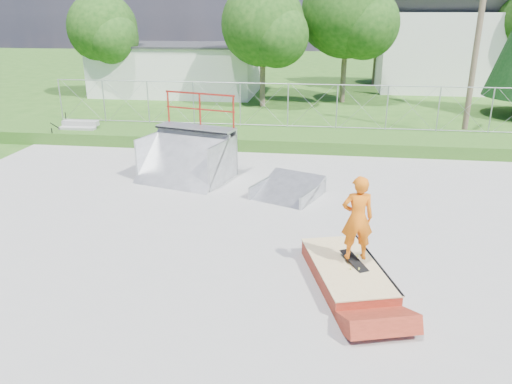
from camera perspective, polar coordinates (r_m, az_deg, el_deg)
ground at (r=11.35m, az=-0.64°, el=-6.51°), size 120.00×120.00×0.00m
concrete_pad at (r=11.34m, az=-0.64°, el=-6.42°), size 20.00×16.00×0.04m
grass_berm at (r=20.19m, az=3.37°, el=6.13°), size 24.00×3.00×0.50m
grind_box at (r=10.15m, az=10.30°, el=-9.07°), size 1.90×2.80×0.38m
quarter_pipe at (r=15.67m, az=-8.24°, el=5.88°), size 3.11×2.84×2.61m
flat_bank_ramp at (r=14.36m, az=3.63°, el=0.36°), size 2.20×2.26×0.51m
skateboard at (r=10.11m, az=11.15°, el=-7.74°), size 0.57×0.80×0.13m
skater at (r=9.75m, az=11.48°, el=-3.34°), size 0.67×0.49×1.69m
concrete_stairs at (r=21.76m, az=-19.87°, el=6.40°), size 1.50×1.60×0.80m
chain_link_fence at (r=20.93m, az=3.66°, el=9.84°), size 20.00×0.06×1.80m
utility_building_flat at (r=33.62m, az=-8.85°, el=13.65°), size 10.00×6.00×3.00m
gable_house at (r=36.84m, az=20.53°, el=16.86°), size 8.40×6.08×8.94m
utility_pole at (r=22.87m, az=23.99°, el=15.67°), size 0.24×0.24×8.00m
tree_left_near at (r=28.09m, az=1.27°, el=18.27°), size 4.76×4.48×6.65m
tree_center at (r=29.89m, az=10.94°, el=19.20°), size 5.44×5.12×7.60m
tree_left_far at (r=32.73m, az=-16.83°, el=17.18°), size 4.42×4.16×6.18m
tree_back_mid at (r=38.11m, az=14.10°, el=17.24°), size 4.08×3.84×5.70m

